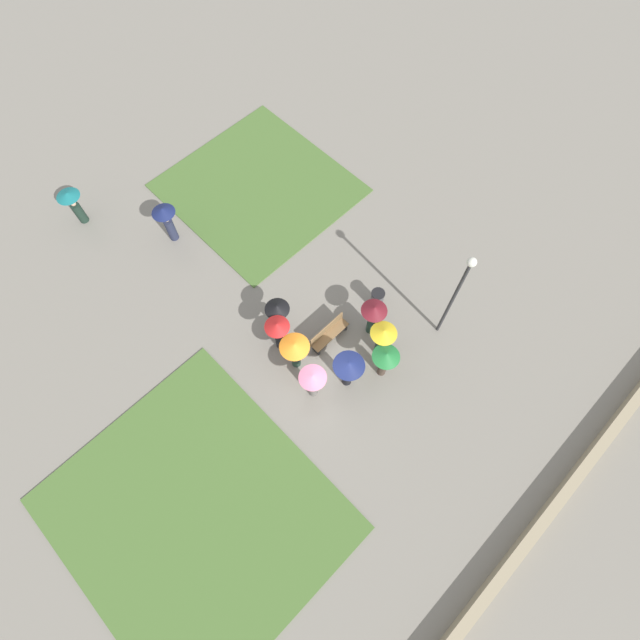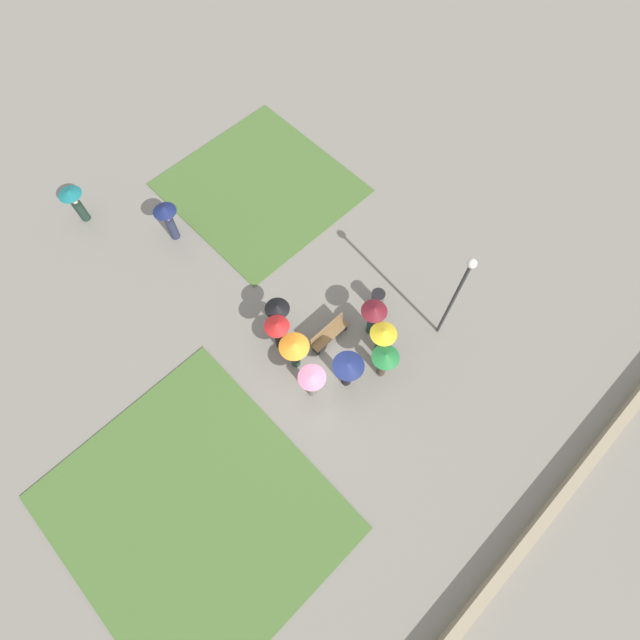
{
  "view_description": "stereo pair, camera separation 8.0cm",
  "coord_description": "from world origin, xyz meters",
  "px_view_note": "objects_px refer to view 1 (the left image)",
  "views": [
    {
      "loc": [
        -4.36,
        -4.45,
        17.79
      ],
      "look_at": [
        1.34,
        1.32,
        0.74
      ],
      "focal_mm": 28.0,
      "sensor_mm": 36.0,
      "label": 1
    },
    {
      "loc": [
        -4.3,
        -4.51,
        17.79
      ],
      "look_at": [
        1.34,
        1.32,
        0.74
      ],
      "focal_mm": 28.0,
      "sensor_mm": 36.0,
      "label": 2
    }
  ],
  "objects_px": {
    "lamp_post": "(458,290)",
    "crowd_person_green": "(385,359)",
    "park_bench": "(329,333)",
    "lone_walker_mid_plaza": "(166,219)",
    "crowd_person_pink": "(313,381)",
    "trash_bin": "(377,299)",
    "crowd_person_red": "(278,331)",
    "crowd_person_maroon": "(373,315)",
    "crowd_person_navy": "(349,368)",
    "crowd_person_black": "(278,313)",
    "lone_walker_far_path": "(73,203)",
    "crowd_person_yellow": "(382,338)",
    "crowd_person_orange": "(295,350)"
  },
  "relations": [
    {
      "from": "lamp_post",
      "to": "crowd_person_green",
      "type": "xyz_separation_m",
      "value": [
        -2.88,
        0.36,
        -1.85
      ]
    },
    {
      "from": "park_bench",
      "to": "crowd_person_green",
      "type": "height_order",
      "value": "crowd_person_green"
    },
    {
      "from": "park_bench",
      "to": "lone_walker_mid_plaza",
      "type": "distance_m",
      "value": 8.12
    },
    {
      "from": "park_bench",
      "to": "crowd_person_pink",
      "type": "xyz_separation_m",
      "value": [
        -1.95,
        -1.15,
        0.82
      ]
    },
    {
      "from": "trash_bin",
      "to": "crowd_person_green",
      "type": "height_order",
      "value": "crowd_person_green"
    },
    {
      "from": "lamp_post",
      "to": "crowd_person_red",
      "type": "relative_size",
      "value": 2.66
    },
    {
      "from": "crowd_person_maroon",
      "to": "trash_bin",
      "type": "bearing_deg",
      "value": 94.32
    },
    {
      "from": "park_bench",
      "to": "lamp_post",
      "type": "xyz_separation_m",
      "value": [
        3.3,
        -2.74,
        2.74
      ]
    },
    {
      "from": "crowd_person_maroon",
      "to": "lone_walker_mid_plaza",
      "type": "bearing_deg",
      "value": 170.58
    },
    {
      "from": "crowd_person_navy",
      "to": "crowd_person_pink",
      "type": "relative_size",
      "value": 1.04
    },
    {
      "from": "crowd_person_black",
      "to": "crowd_person_pink",
      "type": "height_order",
      "value": "crowd_person_pink"
    },
    {
      "from": "trash_bin",
      "to": "crowd_person_black",
      "type": "bearing_deg",
      "value": 149.9
    },
    {
      "from": "lamp_post",
      "to": "crowd_person_pink",
      "type": "height_order",
      "value": "lamp_post"
    },
    {
      "from": "park_bench",
      "to": "lone_walker_mid_plaza",
      "type": "relative_size",
      "value": 0.86
    },
    {
      "from": "crowd_person_red",
      "to": "lone_walker_far_path",
      "type": "bearing_deg",
      "value": -25.18
    },
    {
      "from": "crowd_person_black",
      "to": "lone_walker_far_path",
      "type": "bearing_deg",
      "value": -118.35
    },
    {
      "from": "trash_bin",
      "to": "crowd_person_maroon",
      "type": "bearing_deg",
      "value": -148.86
    },
    {
      "from": "crowd_person_yellow",
      "to": "crowd_person_navy",
      "type": "xyz_separation_m",
      "value": [
        -1.76,
        0.02,
        0.2
      ]
    },
    {
      "from": "crowd_person_black",
      "to": "park_bench",
      "type": "bearing_deg",
      "value": 78.42
    },
    {
      "from": "crowd_person_yellow",
      "to": "lone_walker_far_path",
      "type": "relative_size",
      "value": 1.05
    },
    {
      "from": "crowd_person_maroon",
      "to": "crowd_person_red",
      "type": "xyz_separation_m",
      "value": [
        -2.93,
        1.99,
        -0.03
      ]
    },
    {
      "from": "lamp_post",
      "to": "crowd_person_orange",
      "type": "height_order",
      "value": "lamp_post"
    },
    {
      "from": "crowd_person_maroon",
      "to": "crowd_person_red",
      "type": "bearing_deg",
      "value": -151.01
    },
    {
      "from": "crowd_person_red",
      "to": "lone_walker_mid_plaza",
      "type": "xyz_separation_m",
      "value": [
        0.16,
        6.87,
        -0.02
      ]
    },
    {
      "from": "lone_walker_far_path",
      "to": "crowd_person_maroon",
      "type": "bearing_deg",
      "value": -128.32
    },
    {
      "from": "lamp_post",
      "to": "crowd_person_maroon",
      "type": "distance_m",
      "value": 3.22
    },
    {
      "from": "lamp_post",
      "to": "crowd_person_red",
      "type": "distance_m",
      "value": 6.44
    },
    {
      "from": "lone_walker_far_path",
      "to": "crowd_person_black",
      "type": "bearing_deg",
      "value": -135.58
    },
    {
      "from": "lamp_post",
      "to": "crowd_person_navy",
      "type": "xyz_separation_m",
      "value": [
        -4.07,
        1.01,
        -1.78
      ]
    },
    {
      "from": "crowd_person_yellow",
      "to": "lone_walker_mid_plaza",
      "type": "height_order",
      "value": "lone_walker_mid_plaza"
    },
    {
      "from": "trash_bin",
      "to": "lone_walker_mid_plaza",
      "type": "relative_size",
      "value": 0.5
    },
    {
      "from": "lone_walker_far_path",
      "to": "crowd_person_orange",
      "type": "bearing_deg",
      "value": -140.39
    },
    {
      "from": "crowd_person_navy",
      "to": "crowd_person_red",
      "type": "xyz_separation_m",
      "value": [
        -0.76,
        2.81,
        -0.09
      ]
    },
    {
      "from": "lone_walker_far_path",
      "to": "crowd_person_red",
      "type": "bearing_deg",
      "value": -139.04
    },
    {
      "from": "crowd_person_yellow",
      "to": "crowd_person_maroon",
      "type": "relative_size",
      "value": 0.97
    },
    {
      "from": "lamp_post",
      "to": "trash_bin",
      "type": "bearing_deg",
      "value": 110.85
    },
    {
      "from": "crowd_person_black",
      "to": "crowd_person_green",
      "type": "height_order",
      "value": "crowd_person_green"
    },
    {
      "from": "crowd_person_yellow",
      "to": "crowd_person_pink",
      "type": "relative_size",
      "value": 1.01
    },
    {
      "from": "crowd_person_yellow",
      "to": "crowd_person_black",
      "type": "xyz_separation_m",
      "value": [
        -2.02,
        3.4,
        0.0
      ]
    },
    {
      "from": "crowd_person_orange",
      "to": "crowd_person_pink",
      "type": "bearing_deg",
      "value": 129.71
    },
    {
      "from": "crowd_person_navy",
      "to": "lone_walker_far_path",
      "type": "bearing_deg",
      "value": -151.96
    },
    {
      "from": "crowd_person_black",
      "to": "crowd_person_green",
      "type": "relative_size",
      "value": 1.0
    },
    {
      "from": "crowd_person_orange",
      "to": "crowd_person_pink",
      "type": "relative_size",
      "value": 1.01
    },
    {
      "from": "crowd_person_maroon",
      "to": "crowd_person_pink",
      "type": "height_order",
      "value": "crowd_person_maroon"
    },
    {
      "from": "trash_bin",
      "to": "lone_walker_far_path",
      "type": "xyz_separation_m",
      "value": [
        -5.99,
        11.76,
        0.65
      ]
    },
    {
      "from": "lamp_post",
      "to": "crowd_person_green",
      "type": "bearing_deg",
      "value": 172.84
    },
    {
      "from": "crowd_person_black",
      "to": "crowd_person_pink",
      "type": "bearing_deg",
      "value": 28.5
    },
    {
      "from": "crowd_person_green",
      "to": "lone_walker_mid_plaza",
      "type": "distance_m",
      "value": 10.49
    },
    {
      "from": "crowd_person_yellow",
      "to": "crowd_person_green",
      "type": "bearing_deg",
      "value": -73.01
    },
    {
      "from": "crowd_person_maroon",
      "to": "lone_walker_mid_plaza",
      "type": "distance_m",
      "value": 9.28
    }
  ]
}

